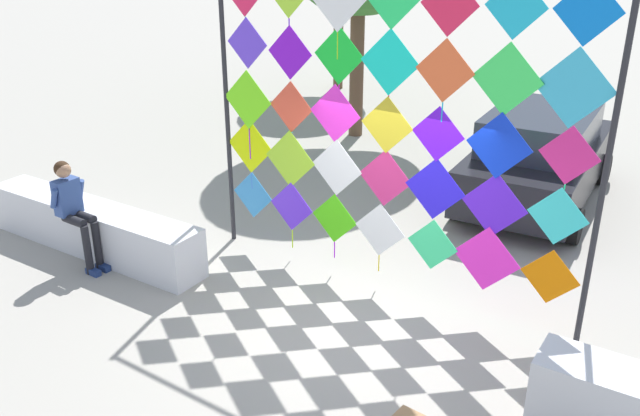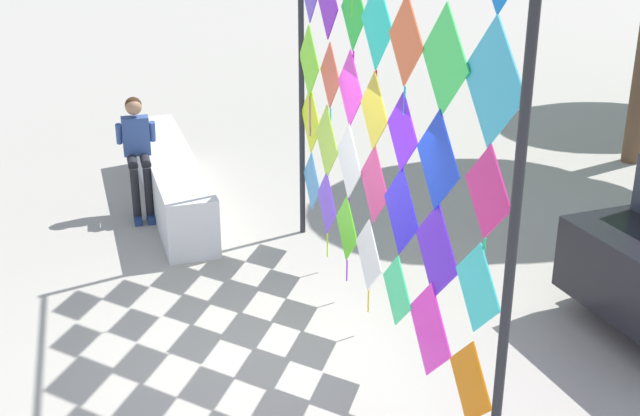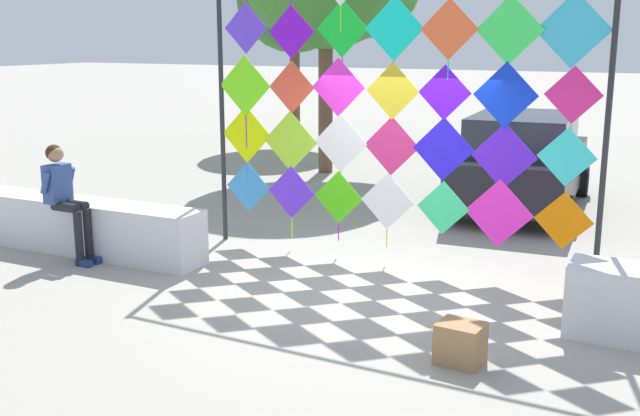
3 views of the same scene
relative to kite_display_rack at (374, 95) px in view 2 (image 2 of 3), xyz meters
The scene contains 4 objects.
ground 2.74m from the kite_display_rack, 80.52° to the right, with size 120.00×120.00×0.00m, color #9E998E.
plaza_ledge_left 4.87m from the kite_display_rack, 161.49° to the right, with size 4.01×0.63×0.75m, color silver.
kite_display_rack is the anchor object (origin of this frame).
seated_vendor 4.60m from the kite_display_rack, 155.04° to the right, with size 0.73×0.53×1.60m.
Camera 2 is at (6.67, -1.49, 4.30)m, focal length 46.52 mm.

